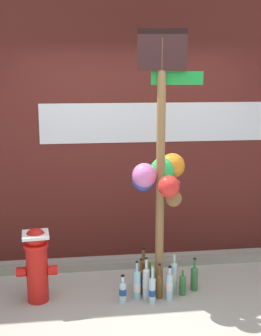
# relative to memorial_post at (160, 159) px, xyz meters

# --- Properties ---
(ground_plane) EXTENTS (14.00, 14.00, 0.00)m
(ground_plane) POSITION_rel_memorial_post_xyz_m (-0.16, -0.56, -1.37)
(ground_plane) COLOR #ADA899
(building_wall) EXTENTS (10.00, 0.21, 3.32)m
(building_wall) POSITION_rel_memorial_post_xyz_m (-0.16, 1.08, 0.29)
(building_wall) COLOR #561E19
(building_wall) RESTS_ON ground_plane
(curb_strip) EXTENTS (8.00, 0.12, 0.08)m
(curb_strip) POSITION_rel_memorial_post_xyz_m (-0.16, 0.62, -1.33)
(curb_strip) COLOR gray
(curb_strip) RESTS_ON ground_plane
(memorial_post) EXTENTS (0.65, 0.56, 2.55)m
(memorial_post) POSITION_rel_memorial_post_xyz_m (0.00, 0.00, 0.00)
(memorial_post) COLOR olive
(memorial_post) RESTS_ON ground_plane
(fire_hydrant) EXTENTS (0.39, 0.27, 0.74)m
(fire_hydrant) POSITION_rel_memorial_post_xyz_m (-1.19, -0.01, -0.98)
(fire_hydrant) COLOR red
(fire_hydrant) RESTS_ON ground_plane
(bottle_0) EXTENTS (0.06, 0.06, 0.38)m
(bottle_0) POSITION_rel_memorial_post_xyz_m (-0.10, -0.20, -1.23)
(bottle_0) COLOR #B2DBEA
(bottle_0) RESTS_ON ground_plane
(bottle_1) EXTENTS (0.06, 0.06, 0.36)m
(bottle_1) POSITION_rel_memorial_post_xyz_m (-0.01, -0.11, -1.23)
(bottle_1) COLOR brown
(bottle_1) RESTS_ON ground_plane
(bottle_2) EXTENTS (0.07, 0.07, 0.28)m
(bottle_2) POSITION_rel_memorial_post_xyz_m (0.23, -0.08, -1.26)
(bottle_2) COLOR #337038
(bottle_2) RESTS_ON ground_plane
(bottle_3) EXTENTS (0.07, 0.07, 0.42)m
(bottle_3) POSITION_rel_memorial_post_xyz_m (-0.14, -0.10, -1.20)
(bottle_3) COLOR silver
(bottle_3) RESTS_ON ground_plane
(bottle_4) EXTENTS (0.07, 0.07, 0.28)m
(bottle_4) POSITION_rel_memorial_post_xyz_m (-0.38, -0.16, -1.25)
(bottle_4) COLOR #B2DBEA
(bottle_4) RESTS_ON ground_plane
(bottle_5) EXTENTS (0.06, 0.06, 0.34)m
(bottle_5) POSITION_rel_memorial_post_xyz_m (-0.09, 0.01, -1.23)
(bottle_5) COLOR #337038
(bottle_5) RESTS_ON ground_plane
(bottle_6) EXTENTS (0.06, 0.06, 0.38)m
(bottle_6) POSITION_rel_memorial_post_xyz_m (-0.18, -0.02, -1.23)
(bottle_6) COLOR brown
(bottle_6) RESTS_ON ground_plane
(bottle_7) EXTENTS (0.07, 0.07, 0.41)m
(bottle_7) POSITION_rel_memorial_post_xyz_m (0.15, -0.01, -1.20)
(bottle_7) COLOR #B2DBEA
(bottle_7) RESTS_ON ground_plane
(bottle_8) EXTENTS (0.07, 0.07, 0.35)m
(bottle_8) POSITION_rel_memorial_post_xyz_m (0.37, 0.00, -1.23)
(bottle_8) COLOR #337038
(bottle_8) RESTS_ON ground_plane
(bottle_9) EXTENTS (0.06, 0.06, 0.35)m
(bottle_9) POSITION_rel_memorial_post_xyz_m (0.08, -0.17, -1.22)
(bottle_9) COLOR #B2DBEA
(bottle_9) RESTS_ON ground_plane
(bottle_10) EXTENTS (0.08, 0.08, 0.43)m
(bottle_10) POSITION_rel_memorial_post_xyz_m (-0.14, 0.13, -1.20)
(bottle_10) COLOR brown
(bottle_10) RESTS_ON ground_plane
(bottle_11) EXTENTS (0.07, 0.07, 0.39)m
(bottle_11) POSITION_rel_memorial_post_xyz_m (-0.23, -0.10, -1.22)
(bottle_11) COLOR #93CCE0
(bottle_11) RESTS_ON ground_plane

